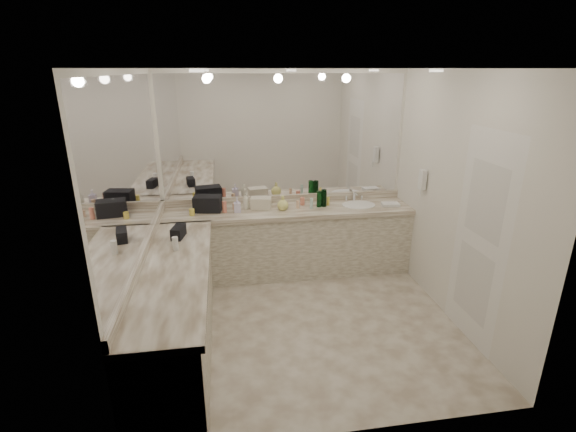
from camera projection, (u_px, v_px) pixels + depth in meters
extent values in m
plane|color=beige|center=(305.00, 321.00, 4.55)|extent=(3.20, 3.20, 0.00)
plane|color=white|center=(309.00, 69.00, 3.69)|extent=(3.20, 3.20, 0.00)
cube|color=silver|center=(284.00, 173.00, 5.52)|extent=(3.20, 0.02, 2.60)
cube|color=silver|center=(138.00, 216.00, 3.88)|extent=(0.02, 3.00, 2.60)
cube|color=silver|center=(457.00, 201.00, 4.35)|extent=(0.02, 3.00, 2.60)
cube|color=silver|center=(288.00, 243.00, 5.53)|extent=(3.20, 0.60, 0.84)
cube|color=beige|center=(288.00, 211.00, 5.37)|extent=(3.20, 0.64, 0.06)
cube|color=silver|center=(177.00, 313.00, 3.94)|extent=(0.60, 2.40, 0.84)
cube|color=beige|center=(173.00, 270.00, 3.79)|extent=(0.64, 2.42, 0.06)
cube|color=beige|center=(284.00, 199.00, 5.61)|extent=(3.20, 0.04, 0.10)
cube|color=beige|center=(145.00, 251.00, 4.00)|extent=(0.04, 3.00, 0.10)
cube|color=white|center=(284.00, 137.00, 5.35)|extent=(3.12, 0.01, 1.55)
cube|color=white|center=(133.00, 166.00, 3.73)|extent=(0.01, 2.92, 1.55)
cylinder|color=white|center=(359.00, 205.00, 5.51)|extent=(0.44, 0.44, 0.03)
cube|color=silver|center=(354.00, 196.00, 5.68)|extent=(0.24, 0.16, 0.14)
cube|color=white|center=(422.00, 180.00, 4.98)|extent=(0.06, 0.10, 0.24)
cube|color=white|center=(480.00, 241.00, 3.97)|extent=(0.02, 0.82, 2.10)
cube|color=black|center=(208.00, 204.00, 5.25)|extent=(0.37, 0.26, 0.19)
cube|color=black|center=(178.00, 232.00, 4.43)|extent=(0.15, 0.25, 0.13)
cube|color=beige|center=(261.00, 203.00, 5.34)|extent=(0.28, 0.20, 0.15)
cube|color=white|center=(390.00, 205.00, 5.47)|extent=(0.24, 0.17, 0.04)
cylinder|color=white|center=(175.00, 244.00, 4.11)|extent=(0.06, 0.06, 0.14)
imported|color=white|center=(246.00, 201.00, 5.33)|extent=(0.10, 0.10, 0.21)
imported|color=silver|center=(237.00, 205.00, 5.21)|extent=(0.09, 0.09, 0.19)
imported|color=#E0DD76|center=(283.00, 203.00, 5.29)|extent=(0.16, 0.16, 0.19)
cylinder|color=#0C4616|center=(324.00, 198.00, 5.45)|extent=(0.07, 0.07, 0.22)
cylinder|color=#0C4616|center=(324.00, 199.00, 5.43)|extent=(0.07, 0.07, 0.20)
cylinder|color=#0C4616|center=(319.00, 199.00, 5.41)|extent=(0.06, 0.06, 0.21)
cylinder|color=#F2D84C|center=(328.00, 201.00, 5.48)|extent=(0.04, 0.04, 0.11)
cylinder|color=silver|center=(311.00, 203.00, 5.35)|extent=(0.04, 0.04, 0.14)
cylinder|color=#F2D84C|center=(192.00, 212.00, 5.11)|extent=(0.06, 0.06, 0.08)
cylinder|color=#9966B2|center=(200.00, 208.00, 5.26)|extent=(0.04, 0.04, 0.08)
cylinder|color=#E57F66|center=(224.00, 207.00, 5.20)|extent=(0.06, 0.06, 0.14)
cylinder|color=#E0B28C|center=(298.00, 204.00, 5.37)|extent=(0.04, 0.04, 0.10)
cylinder|color=#E0B28C|center=(234.00, 206.00, 5.32)|extent=(0.05, 0.05, 0.09)
cylinder|color=#E57F66|center=(302.00, 201.00, 5.50)|extent=(0.06, 0.06, 0.10)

